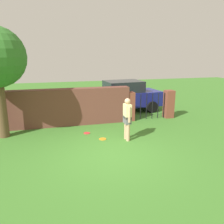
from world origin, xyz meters
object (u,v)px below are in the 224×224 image
object	(u,v)px
person	(127,117)
car	(123,96)
frisbee_orange	(103,139)
frisbee_red	(87,133)

from	to	relation	value
person	car	world-z (taller)	car
person	frisbee_orange	bearing A→B (deg)	-110.13
person	frisbee_orange	world-z (taller)	person
car	frisbee_orange	xyz separation A→B (m)	(-2.09, -4.01, -0.85)
person	car	distance (m)	4.46
person	frisbee_red	bearing A→B (deg)	-131.32
person	car	xyz separation A→B (m)	(1.20, 4.29, -0.04)
person	frisbee_orange	xyz separation A→B (m)	(-0.88, 0.29, -0.89)
frisbee_red	frisbee_orange	distance (m)	0.96
person	frisbee_red	world-z (taller)	person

